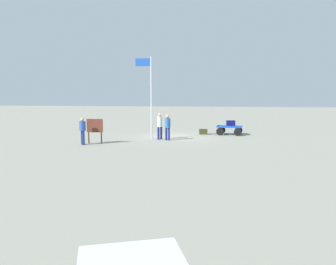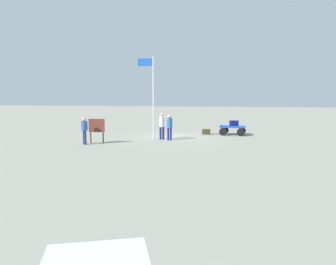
{
  "view_description": "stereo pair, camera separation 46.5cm",
  "coord_description": "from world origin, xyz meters",
  "px_view_note": "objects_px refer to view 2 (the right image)",
  "views": [
    {
      "loc": [
        -3.15,
        22.36,
        2.92
      ],
      "look_at": [
        -0.57,
        6.0,
        1.01
      ],
      "focal_mm": 34.95,
      "sensor_mm": 36.0,
      "label": 1
    },
    {
      "loc": [
        -3.61,
        22.28,
        2.92
      ],
      "look_at": [
        -0.57,
        6.0,
        1.01
      ],
      "focal_mm": 34.95,
      "sensor_mm": 36.0,
      "label": 2
    }
  ],
  "objects_px": {
    "worker_trailing": "(162,124)",
    "flagpole": "(152,91)",
    "luggage_cart": "(232,129)",
    "signboard": "(97,127)",
    "suitcase_olive": "(206,132)",
    "suitcase_navy": "(234,123)",
    "worker_lead": "(169,125)",
    "worker_supervisor": "(84,129)"
  },
  "relations": [
    {
      "from": "suitcase_olive",
      "to": "worker_trailing",
      "type": "relative_size",
      "value": 0.37
    },
    {
      "from": "suitcase_olive",
      "to": "worker_supervisor",
      "type": "height_order",
      "value": "worker_supervisor"
    },
    {
      "from": "suitcase_navy",
      "to": "worker_supervisor",
      "type": "bearing_deg",
      "value": 37.1
    },
    {
      "from": "worker_lead",
      "to": "flagpole",
      "type": "height_order",
      "value": "flagpole"
    },
    {
      "from": "suitcase_olive",
      "to": "signboard",
      "type": "bearing_deg",
      "value": 42.61
    },
    {
      "from": "worker_trailing",
      "to": "signboard",
      "type": "distance_m",
      "value": 4.28
    },
    {
      "from": "worker_lead",
      "to": "worker_trailing",
      "type": "height_order",
      "value": "worker_trailing"
    },
    {
      "from": "flagpole",
      "to": "suitcase_olive",
      "type": "bearing_deg",
      "value": -135.12
    },
    {
      "from": "worker_lead",
      "to": "worker_trailing",
      "type": "bearing_deg",
      "value": -28.7
    },
    {
      "from": "worker_trailing",
      "to": "flagpole",
      "type": "xyz_separation_m",
      "value": [
        0.66,
        0.04,
        2.19
      ]
    },
    {
      "from": "luggage_cart",
      "to": "worker_supervisor",
      "type": "distance_m",
      "value": 10.72
    },
    {
      "from": "luggage_cart",
      "to": "worker_trailing",
      "type": "height_order",
      "value": "worker_trailing"
    },
    {
      "from": "worker_trailing",
      "to": "flagpole",
      "type": "height_order",
      "value": "flagpole"
    },
    {
      "from": "flagpole",
      "to": "signboard",
      "type": "relative_size",
      "value": 3.6
    },
    {
      "from": "worker_supervisor",
      "to": "suitcase_navy",
      "type": "bearing_deg",
      "value": -142.9
    },
    {
      "from": "suitcase_olive",
      "to": "worker_trailing",
      "type": "xyz_separation_m",
      "value": [
        2.69,
        3.3,
        0.79
      ]
    },
    {
      "from": "flagpole",
      "to": "signboard",
      "type": "xyz_separation_m",
      "value": [
        2.87,
        2.38,
        -2.21
      ]
    },
    {
      "from": "suitcase_olive",
      "to": "worker_trailing",
      "type": "distance_m",
      "value": 4.33
    },
    {
      "from": "luggage_cart",
      "to": "worker_supervisor",
      "type": "xyz_separation_m",
      "value": [
        8.65,
        6.31,
        0.48
      ]
    },
    {
      "from": "luggage_cart",
      "to": "signboard",
      "type": "height_order",
      "value": "signboard"
    },
    {
      "from": "worker_supervisor",
      "to": "signboard",
      "type": "relative_size",
      "value": 1.07
    },
    {
      "from": "suitcase_navy",
      "to": "worker_lead",
      "type": "bearing_deg",
      "value": 43.56
    },
    {
      "from": "worker_supervisor",
      "to": "worker_lead",
      "type": "bearing_deg",
      "value": -149.78
    },
    {
      "from": "suitcase_olive",
      "to": "signboard",
      "type": "height_order",
      "value": "signboard"
    },
    {
      "from": "worker_trailing",
      "to": "worker_supervisor",
      "type": "relative_size",
      "value": 1.09
    },
    {
      "from": "worker_lead",
      "to": "suitcase_navy",
      "type": "bearing_deg",
      "value": -136.44
    },
    {
      "from": "luggage_cart",
      "to": "signboard",
      "type": "relative_size",
      "value": 1.3
    },
    {
      "from": "flagpole",
      "to": "luggage_cart",
      "type": "bearing_deg",
      "value": -147.49
    },
    {
      "from": "flagpole",
      "to": "worker_supervisor",
      "type": "bearing_deg",
      "value": 41.12
    },
    {
      "from": "luggage_cart",
      "to": "suitcase_navy",
      "type": "relative_size",
      "value": 2.83
    },
    {
      "from": "suitcase_navy",
      "to": "flagpole",
      "type": "bearing_deg",
      "value": 34.32
    },
    {
      "from": "worker_lead",
      "to": "signboard",
      "type": "distance_m",
      "value": 4.61
    },
    {
      "from": "luggage_cart",
      "to": "suitcase_navy",
      "type": "bearing_deg",
      "value": -108.43
    },
    {
      "from": "suitcase_navy",
      "to": "suitcase_olive",
      "type": "xyz_separation_m",
      "value": [
        2.01,
        0.32,
        -0.65
      ]
    },
    {
      "from": "worker_supervisor",
      "to": "flagpole",
      "type": "distance_m",
      "value": 5.03
    },
    {
      "from": "signboard",
      "to": "worker_trailing",
      "type": "bearing_deg",
      "value": -145.57
    },
    {
      "from": "luggage_cart",
      "to": "worker_trailing",
      "type": "relative_size",
      "value": 1.12
    },
    {
      "from": "worker_trailing",
      "to": "luggage_cart",
      "type": "bearing_deg",
      "value": -144.2
    },
    {
      "from": "suitcase_navy",
      "to": "worker_lead",
      "type": "height_order",
      "value": "worker_lead"
    },
    {
      "from": "suitcase_olive",
      "to": "suitcase_navy",
      "type": "bearing_deg",
      "value": -170.92
    },
    {
      "from": "signboard",
      "to": "flagpole",
      "type": "bearing_deg",
      "value": -140.27
    },
    {
      "from": "suitcase_navy",
      "to": "worker_trailing",
      "type": "xyz_separation_m",
      "value": [
        4.7,
        3.62,
        0.14
      ]
    }
  ]
}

